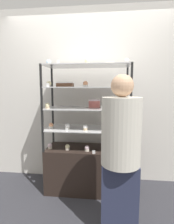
{
  "coord_description": "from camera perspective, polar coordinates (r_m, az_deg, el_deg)",
  "views": [
    {
      "loc": [
        0.26,
        -2.3,
        1.42
      ],
      "look_at": [
        0.0,
        0.0,
        1.11
      ],
      "focal_mm": 28.0,
      "sensor_mm": 36.0,
      "label": 1
    }
  ],
  "objects": [
    {
      "name": "cupcake_14",
      "position": [
        2.19,
        12.63,
        8.96
      ],
      "size": [
        0.06,
        0.06,
        0.08
      ],
      "color": "beige",
      "rests_on": "display_riser_upper"
    },
    {
      "name": "price_tag_1",
      "position": [
        2.21,
        -6.61,
        -5.78
      ],
      "size": [
        0.04,
        0.0,
        0.04
      ],
      "color": "white",
      "rests_on": "display_riser_lower"
    },
    {
      "name": "cupcake_10",
      "position": [
        2.32,
        -12.78,
        1.98
      ],
      "size": [
        0.06,
        0.06,
        0.07
      ],
      "color": "#CCB28C",
      "rests_on": "display_riser_middle"
    },
    {
      "name": "display_riser_lower",
      "position": [
        2.38,
        -0.0,
        -5.75
      ],
      "size": [
        1.11,
        0.46,
        0.28
      ],
      "color": "black",
      "rests_on": "display_base"
    },
    {
      "name": "back_wall",
      "position": [
        2.69,
        0.89,
        5.15
      ],
      "size": [
        8.0,
        0.05,
        2.6
      ],
      "color": "silver",
      "rests_on": "ground_plane"
    },
    {
      "name": "cupcake_1",
      "position": [
        2.39,
        -6.41,
        -11.32
      ],
      "size": [
        0.06,
        0.06,
        0.07
      ],
      "color": "beige",
      "rests_on": "display_base"
    },
    {
      "name": "sheet_cake_frosted",
      "position": [
        2.41,
        -7.16,
        8.84
      ],
      "size": [
        0.22,
        0.15,
        0.06
      ],
      "color": "brown",
      "rests_on": "display_riser_upper"
    },
    {
      "name": "cupcake_8",
      "position": [
        2.3,
        5.93,
        -4.9
      ],
      "size": [
        0.06,
        0.06,
        0.08
      ],
      "color": "white",
      "rests_on": "display_riser_lower"
    },
    {
      "name": "price_tag_2",
      "position": [
        2.11,
        5.16,
        1.25
      ],
      "size": [
        0.04,
        0.0,
        0.04
      ],
      "color": "white",
      "rests_on": "display_riser_middle"
    },
    {
      "name": "display_riser_upper",
      "position": [
        2.32,
        -0.0,
        7.73
      ],
      "size": [
        1.11,
        0.46,
        0.28
      ],
      "color": "black",
      "rests_on": "display_riser_middle"
    },
    {
      "name": "cupcake_9",
      "position": [
        2.27,
        12.21,
        -5.2
      ],
      "size": [
        0.06,
        0.06,
        0.08
      ],
      "color": "beige",
      "rests_on": "display_riser_lower"
    },
    {
      "name": "cupcake_11",
      "position": [
        2.26,
        12.15,
        1.85
      ],
      "size": [
        0.06,
        0.06,
        0.07
      ],
      "color": "#CCB28C",
      "rests_on": "display_riser_middle"
    },
    {
      "name": "price_tag_0",
      "position": [
        2.24,
        2.23,
        -12.96
      ],
      "size": [
        0.04,
        0.0,
        0.04
      ],
      "color": "white",
      "rests_on": "display_base"
    },
    {
      "name": "display_riser_middle",
      "position": [
        2.33,
        -0.0,
        0.9
      ],
      "size": [
        1.11,
        0.46,
        0.28
      ],
      "color": "black",
      "rests_on": "display_riser_lower"
    },
    {
      "name": "cupcake_12",
      "position": [
        2.35,
        -12.32,
        8.87
      ],
      "size": [
        0.06,
        0.06,
        0.08
      ],
      "color": "white",
      "rests_on": "display_riser_upper"
    },
    {
      "name": "cupcake_4",
      "position": [
        2.4,
        11.69,
        -11.35
      ],
      "size": [
        0.06,
        0.06,
        0.07
      ],
      "color": "white",
      "rests_on": "display_base"
    },
    {
      "name": "cupcake_6",
      "position": [
        2.35,
        -6.35,
        -4.64
      ],
      "size": [
        0.06,
        0.06,
        0.08
      ],
      "color": "white",
      "rests_on": "display_riser_lower"
    },
    {
      "name": "cupcake_7",
      "position": [
        2.26,
        -0.54,
        -5.07
      ],
      "size": [
        0.06,
        0.06,
        0.08
      ],
      "color": "#CCB28C",
      "rests_on": "display_riser_lower"
    },
    {
      "name": "cupcake_13",
      "position": [
        2.27,
        -0.5,
        9.09
      ],
      "size": [
        0.06,
        0.06,
        0.08
      ],
      "color": "white",
      "rests_on": "display_riser_upper"
    },
    {
      "name": "donut_glazed",
      "position": [
        2.36,
        7.55,
        15.34
      ],
      "size": [
        0.15,
        0.15,
        0.04
      ],
      "color": "#EFE5CC",
      "rests_on": "display_riser_top"
    },
    {
      "name": "customer_figure",
      "position": [
        1.69,
        10.88,
        -12.95
      ],
      "size": [
        0.36,
        0.36,
        1.54
      ],
      "color": "#282D47",
      "rests_on": "ground_plane"
    },
    {
      "name": "display_base",
      "position": [
        2.57,
        -0.0,
        -18.03
      ],
      "size": [
        1.11,
        0.46,
        0.61
      ],
      "color": "black",
      "rests_on": "ground_plane"
    },
    {
      "name": "cupcake_16",
      "position": [
        2.26,
        0.08,
        16.13
      ],
      "size": [
        0.06,
        0.06,
        0.07
      ],
      "color": "beige",
      "rests_on": "display_riser_top"
    },
    {
      "name": "price_tag_3",
      "position": [
        2.21,
        -12.67,
        8.6
      ],
      "size": [
        0.04,
        0.0,
        0.04
      ],
      "color": "white",
      "rests_on": "display_riser_upper"
    },
    {
      "name": "layer_cake_centerpiece",
      "position": [
        2.4,
        2.4,
        2.82
      ],
      "size": [
        0.16,
        0.16,
        0.11
      ],
      "color": "#C66660",
      "rests_on": "display_riser_middle"
    },
    {
      "name": "cupcake_5",
      "position": [
        2.41,
        -11.63,
        -4.4
      ],
      "size": [
        0.06,
        0.06,
        0.08
      ],
      "color": "white",
      "rests_on": "display_riser_lower"
    },
    {
      "name": "display_riser_top",
      "position": [
        2.33,
        -0.0,
        14.56
      ],
      "size": [
        1.11,
        0.46,
        0.28
      ],
      "color": "black",
      "rests_on": "display_riser_upper"
    },
    {
      "name": "cupcake_3",
      "position": [
        2.39,
        5.63,
        -11.31
      ],
      "size": [
        0.06,
        0.06,
        0.07
      ],
      "color": "white",
      "rests_on": "display_base"
    },
    {
      "name": "cupcake_15",
      "position": [
        2.39,
        -12.41,
        15.47
      ],
      "size": [
        0.06,
        0.06,
        0.07
      ],
      "color": "#CCB28C",
      "rests_on": "display_riser_top"
    },
    {
      "name": "price_tag_4",
      "position": [
        2.2,
        -9.37,
        15.97
      ],
      "size": [
        0.04,
        0.0,
        0.04
      ],
      "color": "white",
      "rests_on": "display_riser_top"
    },
    {
      "name": "cupcake_2",
      "position": [
        2.33,
        -0.01,
        -11.8
      ],
      "size": [
        0.06,
        0.06,
        0.07
      ],
      "color": "beige",
      "rests_on": "display_base"
    },
    {
      "name": "cupcake_17",
      "position": [
        2.29,
        12.86,
        15.82
      ],
      "size": [
        0.06,
        0.06,
        0.07
      ],
      "color": "beige",
      "rests_on": "display_riser_top"
    },
    {
      "name": "ground_plane",
      "position": [
        2.72,
        -0.0,
        -23.81
      ],
      "size": [
        20.0,
        20.0,
        0.0
      ],
      "primitive_type": "plane",
      "color": "#2D2D33"
    },
    {
      "name": "cupcake_0",
      "position": [
        2.47,
        -12.01,
        -10.82
      ],
      "size": [
        0.06,
        0.06,
        0.07
      ],
      "color": "beige",
      "rests_on": "display_base"
    }
  ]
}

